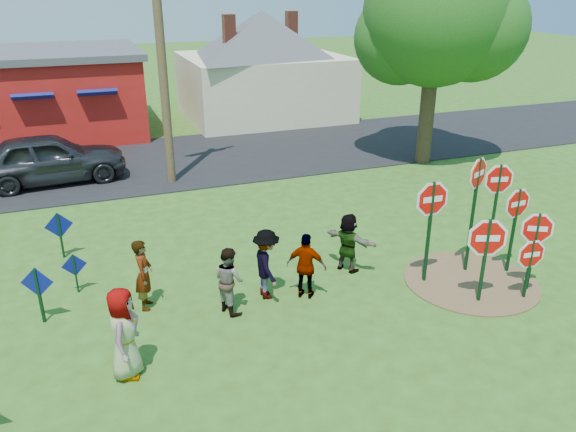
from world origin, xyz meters
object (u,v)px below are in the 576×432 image
at_px(stop_sign_a, 487,244).
at_px(person_a, 124,333).
at_px(person_b, 144,274).
at_px(leafy_tree, 439,21).
at_px(suv, 49,158).
at_px(utility_pole, 160,33).
at_px(stop_sign_b, 477,186).
at_px(stop_sign_d, 498,187).
at_px(stop_sign_c, 516,212).

xyz_separation_m(stop_sign_a, person_a, (-7.73, 0.17, -0.55)).
relative_size(person_b, leafy_tree, 0.20).
xyz_separation_m(stop_sign_a, suv, (-9.15, 12.13, -0.52)).
bearing_deg(person_a, utility_pole, 5.52).
xyz_separation_m(stop_sign_b, stop_sign_d, (1.10, 0.50, -0.34)).
height_order(stop_sign_a, leafy_tree, leafy_tree).
relative_size(stop_sign_b, suv, 0.59).
height_order(stop_sign_a, stop_sign_b, stop_sign_b).
relative_size(stop_sign_d, suv, 0.51).
xyz_separation_m(stop_sign_d, utility_pole, (-6.83, 8.87, 3.26)).
relative_size(person_a, utility_pole, 0.18).
bearing_deg(stop_sign_b, leafy_tree, 37.92).
distance_m(stop_sign_a, leafy_tree, 11.51).
bearing_deg(stop_sign_b, person_b, 147.20).
bearing_deg(stop_sign_d, person_b, -171.12).
xyz_separation_m(person_a, suv, (-1.42, 11.96, 0.04)).
bearing_deg(utility_pole, stop_sign_b, -58.50).
height_order(person_b, utility_pole, utility_pole).
xyz_separation_m(stop_sign_b, stop_sign_c, (0.93, -0.42, -0.64)).
height_order(person_a, utility_pole, utility_pole).
bearing_deg(leafy_tree, stop_sign_b, -117.38).
xyz_separation_m(suv, leafy_tree, (14.08, -2.51, 4.47)).
height_order(stop_sign_d, suv, stop_sign_d).
xyz_separation_m(stop_sign_a, stop_sign_d, (1.73, 1.82, 0.47)).
distance_m(stop_sign_b, suv, 14.64).
height_order(suv, utility_pole, utility_pole).
bearing_deg(stop_sign_b, stop_sign_a, -140.33).
distance_m(stop_sign_b, leafy_tree, 9.86).
bearing_deg(person_b, stop_sign_c, -85.29).
relative_size(person_b, suv, 0.31).
xyz_separation_m(person_a, person_b, (0.63, 2.25, -0.07)).
bearing_deg(suv, utility_pole, -114.22).
distance_m(person_a, suv, 12.04).
distance_m(stop_sign_c, utility_pole, 12.36).
distance_m(stop_sign_b, person_b, 7.94).
height_order(stop_sign_c, leafy_tree, leafy_tree).
bearing_deg(stop_sign_c, stop_sign_b, 151.79).
xyz_separation_m(stop_sign_b, person_a, (-8.36, -1.15, -1.37)).
distance_m(stop_sign_a, stop_sign_c, 1.82).
xyz_separation_m(stop_sign_b, person_b, (-7.73, 1.10, -1.44)).
bearing_deg(stop_sign_d, suv, 149.33).
distance_m(stop_sign_c, suv, 15.53).
relative_size(stop_sign_b, stop_sign_c, 1.32).
relative_size(stop_sign_a, stop_sign_c, 0.93).
distance_m(stop_sign_b, stop_sign_c, 1.20).
bearing_deg(person_a, stop_sign_d, -60.57).
xyz_separation_m(person_b, leafy_tree, (12.03, 7.20, 4.58)).
relative_size(stop_sign_b, stop_sign_d, 1.16).
xyz_separation_m(person_b, utility_pole, (1.99, 8.27, 4.36)).
bearing_deg(stop_sign_a, utility_pole, 136.07).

